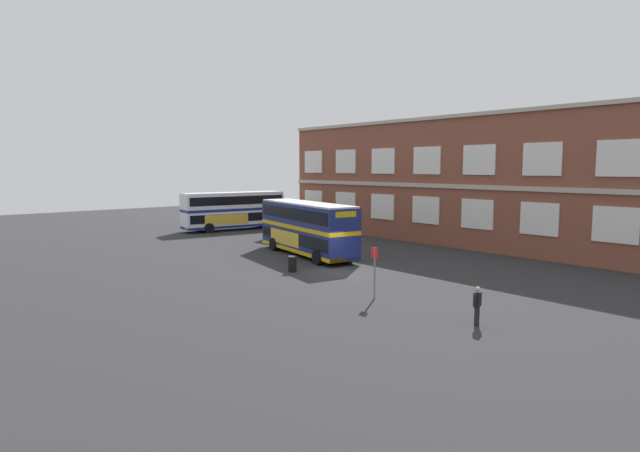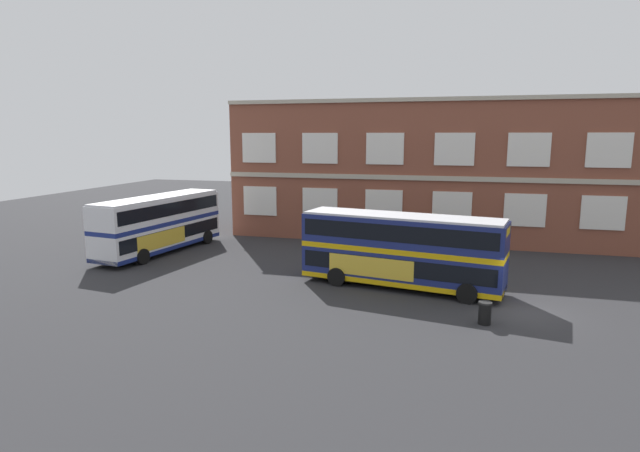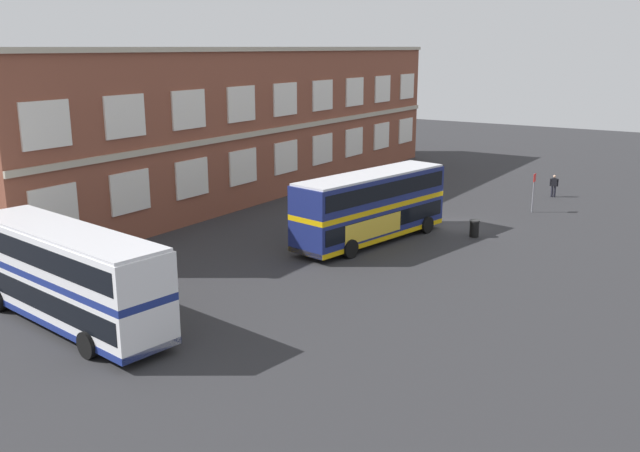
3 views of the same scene
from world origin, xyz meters
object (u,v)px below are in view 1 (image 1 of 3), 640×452
double_decker_near (234,210)px  double_decker_middle (307,227)px  bus_stand_flag (375,268)px  station_litter_bin (292,264)px  waiting_passenger (477,304)px

double_decker_near → double_decker_middle: (17.69, -4.24, 0.00)m
bus_stand_flag → station_litter_bin: bearing=172.6°
double_decker_near → waiting_passenger: bearing=-15.3°
double_decker_near → bus_stand_flag: bearing=-18.3°
station_litter_bin → bus_stand_flag: bearing=-7.4°
waiting_passenger → station_litter_bin: (-14.16, 0.94, -0.41)m
double_decker_near → bus_stand_flag: (30.25, -10.03, -0.51)m
double_decker_near → waiting_passenger: size_ratio=6.62×
double_decker_middle → station_litter_bin: (4.30, -4.73, -1.63)m
waiting_passenger → station_litter_bin: bearing=176.2°
double_decker_near → bus_stand_flag: 31.88m
double_decker_near → waiting_passenger: 37.49m
double_decker_near → double_decker_middle: same height
bus_stand_flag → station_litter_bin: (-8.27, 1.07, -1.12)m
double_decker_middle → station_litter_bin: double_decker_middle is taller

